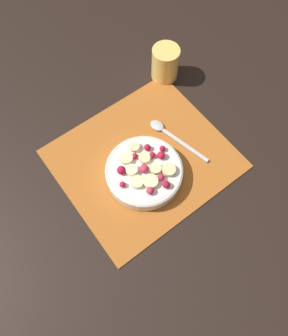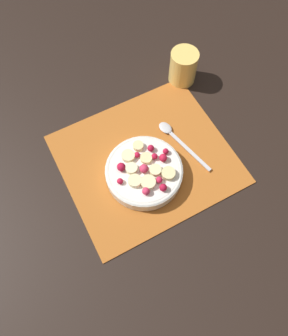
% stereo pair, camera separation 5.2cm
% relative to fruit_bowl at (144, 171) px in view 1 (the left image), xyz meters
% --- Properties ---
extents(ground_plane, '(3.00, 3.00, 0.00)m').
position_rel_fruit_bowl_xyz_m(ground_plane, '(-0.03, -0.04, -0.03)').
color(ground_plane, black).
extents(placemat, '(0.42, 0.37, 0.01)m').
position_rel_fruit_bowl_xyz_m(placemat, '(-0.03, -0.04, -0.03)').
color(placemat, '#B26023').
rests_on(placemat, ground_plane).
extents(fruit_bowl, '(0.19, 0.19, 0.06)m').
position_rel_fruit_bowl_xyz_m(fruit_bowl, '(0.00, 0.00, 0.00)').
color(fruit_bowl, silver).
rests_on(fruit_bowl, placemat).
extents(spoon, '(0.06, 0.19, 0.01)m').
position_rel_fruit_bowl_xyz_m(spoon, '(-0.12, -0.06, -0.02)').
color(spoon, silver).
rests_on(spoon, placemat).
extents(drinking_glass, '(0.08, 0.08, 0.10)m').
position_rel_fruit_bowl_xyz_m(drinking_glass, '(-0.24, -0.22, 0.02)').
color(drinking_glass, '#F4CC66').
rests_on(drinking_glass, ground_plane).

